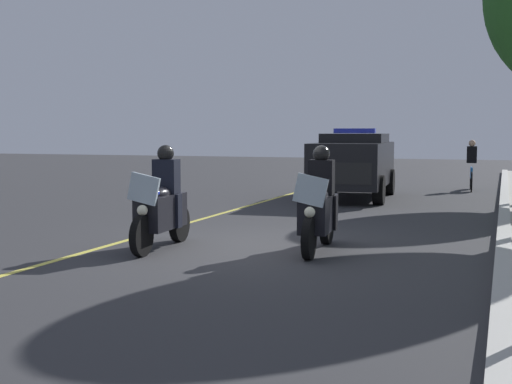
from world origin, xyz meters
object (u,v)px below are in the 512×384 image
Objects in this scene: police_motorcycle_lead_left at (162,207)px; police_suv at (354,162)px; cyclist_background at (472,165)px; police_motorcycle_lead_right at (319,208)px.

police_motorcycle_lead_left is 9.62m from police_suv.
police_suv is 5.10m from cyclist_background.
police_motorcycle_lead_right reaches higher than cyclist_background.
police_suv is at bearing -171.44° from police_motorcycle_lead_right.
police_motorcycle_lead_right is 13.03m from cyclist_background.
police_motorcycle_lead_left is 1.00× the size of police_motorcycle_lead_right.
cyclist_background is (-13.58, 4.28, 0.14)m from police_motorcycle_lead_left.
police_suv is at bearing 173.01° from police_motorcycle_lead_left.
police_motorcycle_lead_left is 14.24m from cyclist_background.
police_motorcycle_lead_left is 2.59m from police_motorcycle_lead_right.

